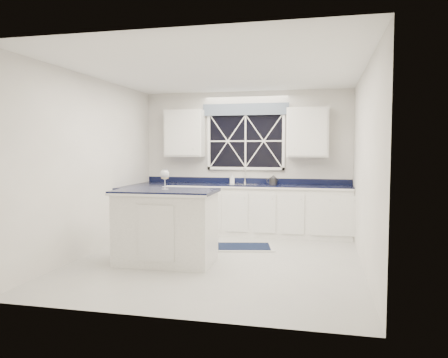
% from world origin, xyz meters
% --- Properties ---
extents(ground, '(4.50, 4.50, 0.00)m').
position_xyz_m(ground, '(0.00, 0.00, 0.00)').
color(ground, '#A2A29E').
rests_on(ground, ground).
extents(back_wall, '(4.00, 0.10, 2.70)m').
position_xyz_m(back_wall, '(0.00, 2.25, 1.35)').
color(back_wall, white).
rests_on(back_wall, ground).
extents(base_cabinets, '(3.99, 1.60, 0.90)m').
position_xyz_m(base_cabinets, '(-0.33, 1.78, 0.45)').
color(base_cabinets, white).
rests_on(base_cabinets, ground).
extents(countertop, '(3.98, 0.64, 0.04)m').
position_xyz_m(countertop, '(0.00, 1.95, 0.92)').
color(countertop, black).
rests_on(countertop, base_cabinets).
extents(dishwasher, '(0.60, 0.58, 0.82)m').
position_xyz_m(dishwasher, '(-1.10, 1.95, 0.41)').
color(dishwasher, black).
rests_on(dishwasher, ground).
extents(window, '(1.65, 0.09, 1.26)m').
position_xyz_m(window, '(0.00, 2.20, 1.83)').
color(window, black).
rests_on(window, ground).
extents(upper_cabinets, '(3.10, 0.34, 0.90)m').
position_xyz_m(upper_cabinets, '(0.00, 2.08, 1.90)').
color(upper_cabinets, white).
rests_on(upper_cabinets, ground).
extents(faucet, '(0.05, 0.20, 0.30)m').
position_xyz_m(faucet, '(0.00, 2.14, 1.10)').
color(faucet, silver).
rests_on(faucet, countertop).
extents(island, '(1.40, 0.86, 1.04)m').
position_xyz_m(island, '(-0.67, -0.35, 0.52)').
color(island, white).
rests_on(island, ground).
extents(rug, '(1.20, 0.88, 0.02)m').
position_xyz_m(rug, '(0.16, 0.82, 0.01)').
color(rug, '#B1B1AC').
rests_on(rug, ground).
extents(kettle, '(0.23, 0.19, 0.17)m').
position_xyz_m(kettle, '(0.55, 2.02, 1.02)').
color(kettle, '#2D2D2F').
rests_on(kettle, countertop).
extents(wine_glass, '(0.12, 0.12, 0.29)m').
position_xyz_m(wine_glass, '(-0.70, -0.32, 1.23)').
color(wine_glass, silver).
rests_on(wine_glass, island).
extents(soap_bottle, '(0.11, 0.11, 0.18)m').
position_xyz_m(soap_bottle, '(-0.26, 2.16, 1.03)').
color(soap_bottle, silver).
rests_on(soap_bottle, countertop).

